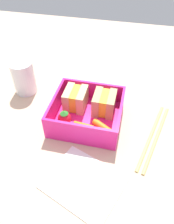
% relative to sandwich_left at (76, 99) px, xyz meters
% --- Properties ---
extents(ground_plane, '(1.20, 1.20, 0.02)m').
position_rel_sandwich_left_xyz_m(ground_plane, '(0.03, -0.03, -0.05)').
color(ground_plane, '#D7B192').
extents(bento_tray, '(0.16, 0.15, 0.01)m').
position_rel_sandwich_left_xyz_m(bento_tray, '(0.03, -0.03, -0.03)').
color(bento_tray, '#F42187').
rests_on(bento_tray, ground_plane).
extents(bento_rim, '(0.16, 0.15, 0.05)m').
position_rel_sandwich_left_xyz_m(bento_rim, '(0.03, -0.03, -0.00)').
color(bento_rim, '#F42187').
rests_on(bento_rim, bento_tray).
extents(sandwich_left, '(0.05, 0.06, 0.05)m').
position_rel_sandwich_left_xyz_m(sandwich_left, '(0.00, 0.00, 0.00)').
color(sandwich_left, '#DABC88').
rests_on(sandwich_left, bento_tray).
extents(sandwich_center_left, '(0.05, 0.06, 0.05)m').
position_rel_sandwich_left_xyz_m(sandwich_center_left, '(0.07, 0.00, 0.00)').
color(sandwich_center_left, tan).
rests_on(sandwich_center_left, bento_tray).
extents(strawberry_far_left, '(0.03, 0.03, 0.04)m').
position_rel_sandwich_left_xyz_m(strawberry_far_left, '(-0.01, -0.06, -0.01)').
color(strawberry_far_left, red).
rests_on(strawberry_far_left, bento_tray).
extents(carrot_stick_left, '(0.05, 0.01, 0.01)m').
position_rel_sandwich_left_xyz_m(carrot_stick_left, '(0.03, -0.06, -0.02)').
color(carrot_stick_left, orange).
rests_on(carrot_stick_left, bento_tray).
extents(carrot_stick_far_left, '(0.05, 0.04, 0.01)m').
position_rel_sandwich_left_xyz_m(carrot_stick_far_left, '(0.08, -0.06, -0.02)').
color(carrot_stick_far_left, orange).
rests_on(carrot_stick_far_left, bento_tray).
extents(chopstick_pair, '(0.07, 0.20, 0.01)m').
position_rel_sandwich_left_xyz_m(chopstick_pair, '(0.19, -0.05, -0.03)').
color(chopstick_pair, tan).
rests_on(chopstick_pair, ground_plane).
extents(drinking_glass, '(0.06, 0.06, 0.09)m').
position_rel_sandwich_left_xyz_m(drinking_glass, '(-0.15, 0.04, 0.01)').
color(drinking_glass, white).
rests_on(drinking_glass, ground_plane).
extents(folded_napkin, '(0.17, 0.15, 0.00)m').
position_rel_sandwich_left_xyz_m(folded_napkin, '(0.06, -0.19, -0.03)').
color(folded_napkin, white).
rests_on(folded_napkin, ground_plane).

